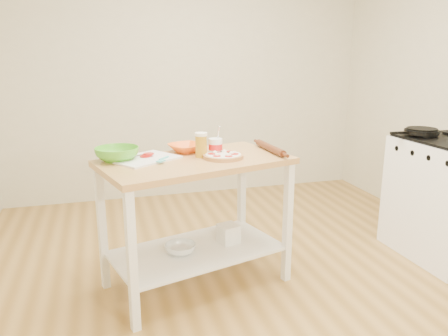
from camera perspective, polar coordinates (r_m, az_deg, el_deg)
name	(u,v)px	position (r m, az deg, el deg)	size (l,w,h in m)	color
room_shell	(260,91)	(2.71, 4.77, 10.05)	(4.04, 4.54, 2.74)	#AE8240
prep_island	(196,195)	(2.93, -3.69, -3.58)	(1.35, 0.97, 0.90)	tan
skillet	(421,132)	(3.78, 24.32, 4.36)	(0.41, 0.26, 0.03)	black
pizza	(223,156)	(2.88, -0.11, 1.63)	(0.27, 0.27, 0.04)	tan
cutting_board	(144,158)	(2.88, -10.41, 1.23)	(0.50, 0.47, 0.04)	white
spatula	(162,159)	(2.80, -8.04, 1.11)	(0.10, 0.14, 0.01)	#46C6C2
knife	(131,157)	(2.90, -12.09, 1.42)	(0.24, 0.16, 0.01)	silver
orange_bowl	(186,148)	(3.07, -4.94, 2.64)	(0.24, 0.24, 0.06)	orange
green_bowl	(117,154)	(2.89, -13.80, 1.79)	(0.28, 0.28, 0.09)	#4FAD26
beer_pint	(201,145)	(2.90, -3.01, 3.05)	(0.08, 0.08, 0.16)	#B4851B
yogurt_tub	(216,147)	(2.97, -1.11, 2.81)	(0.09, 0.09, 0.20)	white
rolling_pin	(270,148)	(3.09, 6.05, 2.58)	(0.05, 0.05, 0.42)	#5B2A14
shelf_glass_bowl	(180,249)	(3.01, -5.70, -10.44)	(0.21, 0.21, 0.07)	silver
shelf_bin	(228,234)	(3.14, 0.58, -8.55)	(0.13, 0.13, 0.13)	white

